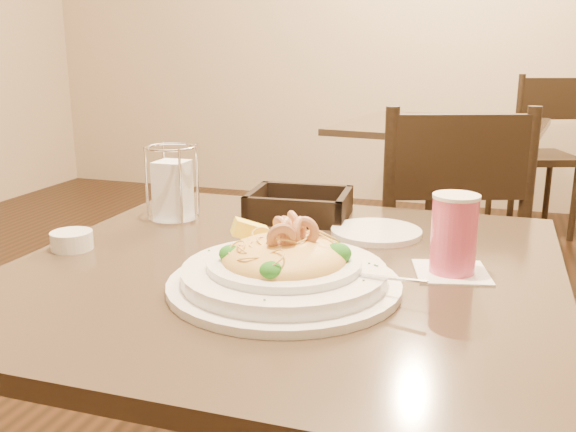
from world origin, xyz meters
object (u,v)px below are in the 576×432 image
(napkin_caddy, at_px, (173,188))
(main_table, at_px, (285,385))
(bread_basket, at_px, (299,208))
(side_plate, at_px, (376,232))
(dining_chair_near, at_px, (441,253))
(pasta_bowl, at_px, (284,268))
(drink_glass, at_px, (454,235))
(butter_ramekin, at_px, (72,240))
(dining_chair_far, at_px, (538,151))
(background_table, at_px, (440,170))

(napkin_caddy, bearing_deg, main_table, -32.59)
(bread_basket, distance_m, side_plate, 0.20)
(dining_chair_near, height_order, napkin_caddy, dining_chair_near)
(pasta_bowl, bearing_deg, drink_glass, 32.48)
(bread_basket, relative_size, napkin_caddy, 1.38)
(side_plate, bearing_deg, butter_ramekin, -152.80)
(dining_chair_far, distance_m, napkin_caddy, 2.87)
(main_table, distance_m, napkin_caddy, 0.47)
(main_table, height_order, background_table, same)
(dining_chair_far, distance_m, bread_basket, 2.70)
(dining_chair_near, distance_m, dining_chair_far, 2.11)
(main_table, bearing_deg, butter_ramekin, -174.53)
(main_table, height_order, dining_chair_near, dining_chair_near)
(napkin_caddy, bearing_deg, side_plate, 3.16)
(background_table, height_order, butter_ramekin, butter_ramekin)
(background_table, height_order, pasta_bowl, pasta_bowl)
(dining_chair_far, height_order, butter_ramekin, dining_chair_far)
(side_plate, bearing_deg, dining_chair_far, 80.72)
(bread_basket, height_order, napkin_caddy, napkin_caddy)
(pasta_bowl, relative_size, napkin_caddy, 2.46)
(main_table, xyz_separation_m, drink_glass, (0.27, 0.05, 0.29))
(main_table, xyz_separation_m, dining_chair_near, (0.20, 0.84, 0.00))
(background_table, bearing_deg, butter_ramekin, -102.04)
(background_table, distance_m, pasta_bowl, 2.27)
(main_table, distance_m, pasta_bowl, 0.28)
(pasta_bowl, xyz_separation_m, napkin_caddy, (-0.35, 0.30, 0.04))
(dining_chair_far, height_order, bread_basket, dining_chair_far)
(dining_chair_near, bearing_deg, drink_glass, 76.23)
(napkin_caddy, height_order, butter_ramekin, napkin_caddy)
(bread_basket, relative_size, butter_ramekin, 2.95)
(drink_glass, height_order, butter_ramekin, drink_glass)
(drink_glass, xyz_separation_m, side_plate, (-0.16, 0.18, -0.06))
(pasta_bowl, bearing_deg, bread_basket, 103.96)
(background_table, distance_m, side_plate, 1.95)
(pasta_bowl, height_order, napkin_caddy, napkin_caddy)
(main_table, relative_size, butter_ramekin, 12.02)
(pasta_bowl, relative_size, butter_ramekin, 5.25)
(main_table, height_order, dining_chair_far, dining_chair_far)
(background_table, xyz_separation_m, dining_chair_far, (0.48, 0.76, 0.00))
(background_table, height_order, dining_chair_far, dining_chair_far)
(drink_glass, bearing_deg, dining_chair_far, 84.35)
(background_table, xyz_separation_m, napkin_caddy, (-0.39, -1.95, 0.30))
(pasta_bowl, xyz_separation_m, bread_basket, (-0.10, 0.41, -0.01))
(dining_chair_near, height_order, drink_glass, dining_chair_near)
(background_table, height_order, dining_chair_near, dining_chair_near)
(dining_chair_far, xyz_separation_m, drink_glass, (-0.28, -2.87, 0.29))
(main_table, height_order, bread_basket, bread_basket)
(dining_chair_near, xyz_separation_m, bread_basket, (-0.26, -0.54, 0.24))
(dining_chair_near, bearing_deg, napkin_caddy, 32.37)
(butter_ramekin, bearing_deg, side_plate, 27.20)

